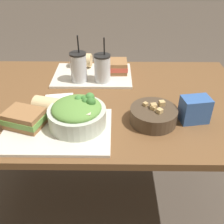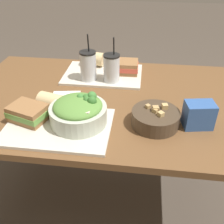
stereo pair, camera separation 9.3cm
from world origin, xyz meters
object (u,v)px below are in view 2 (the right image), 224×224
(salad_bowl, at_px, (79,111))
(napkin_folded, at_px, (66,96))
(sandwich_near, at_px, (28,113))
(soup_bowl, at_px, (155,118))
(chip_bag, at_px, (199,115))
(baguette_far, at_px, (94,59))
(sandwich_far, at_px, (125,67))
(drink_cup_red, at_px, (113,69))
(drink_cup_dark, at_px, (88,67))
(baguette_near, at_px, (55,103))

(salad_bowl, bearing_deg, napkin_folded, 118.58)
(sandwich_near, bearing_deg, soup_bowl, 23.10)
(chip_bag, bearing_deg, baguette_far, 125.04)
(sandwich_near, distance_m, chip_bag, 0.67)
(baguette_far, bearing_deg, sandwich_far, -104.46)
(sandwich_far, distance_m, drink_cup_red, 0.12)
(salad_bowl, distance_m, sandwich_far, 0.50)
(drink_cup_dark, bearing_deg, sandwich_far, 30.65)
(soup_bowl, distance_m, drink_cup_dark, 0.48)
(salad_bowl, bearing_deg, sandwich_near, -177.51)
(drink_cup_dark, bearing_deg, napkin_folded, -114.88)
(sandwich_near, bearing_deg, baguette_near, 58.76)
(baguette_far, bearing_deg, sandwich_near, 170.89)
(soup_bowl, distance_m, drink_cup_red, 0.40)
(salad_bowl, height_order, sandwich_far, salad_bowl)
(salad_bowl, relative_size, sandwich_near, 1.30)
(baguette_far, bearing_deg, soup_bowl, -139.74)
(baguette_near, height_order, drink_cup_red, drink_cup_red)
(chip_bag, bearing_deg, napkin_folded, 154.50)
(sandwich_near, height_order, baguette_far, baguette_far)
(sandwich_near, bearing_deg, chip_bag, 22.90)
(soup_bowl, bearing_deg, baguette_near, 175.79)
(salad_bowl, distance_m, drink_cup_red, 0.38)
(drink_cup_red, bearing_deg, sandwich_far, 61.97)
(baguette_near, xyz_separation_m, drink_cup_dark, (0.08, 0.31, 0.03))
(baguette_far, xyz_separation_m, drink_cup_dark, (0.00, -0.18, 0.03))
(drink_cup_dark, distance_m, chip_bag, 0.60)
(salad_bowl, xyz_separation_m, baguette_far, (-0.04, 0.55, -0.01))
(napkin_folded, bearing_deg, sandwich_near, -112.20)
(sandwich_far, distance_m, napkin_folded, 0.37)
(soup_bowl, height_order, chip_bag, chip_bag)
(sandwich_far, xyz_separation_m, baguette_far, (-0.18, 0.07, 0.01))
(drink_cup_red, bearing_deg, baguette_far, 125.25)
(soup_bowl, distance_m, baguette_far, 0.62)
(chip_bag, distance_m, napkin_folded, 0.60)
(sandwich_near, distance_m, baguette_far, 0.58)
(chip_bag, bearing_deg, sandwich_far, 116.62)
(sandwich_far, distance_m, drink_cup_dark, 0.21)
(baguette_near, bearing_deg, napkin_folded, 14.25)
(baguette_near, bearing_deg, drink_cup_dark, 0.66)
(salad_bowl, height_order, drink_cup_dark, drink_cup_dark)
(drink_cup_dark, height_order, napkin_folded, drink_cup_dark)
(soup_bowl, xyz_separation_m, drink_cup_red, (-0.21, 0.34, 0.04))
(sandwich_near, relative_size, drink_cup_red, 0.76)
(baguette_far, bearing_deg, drink_cup_red, -137.72)
(soup_bowl, distance_m, baguette_near, 0.41)
(soup_bowl, xyz_separation_m, drink_cup_dark, (-0.33, 0.34, 0.05))
(sandwich_near, relative_size, napkin_folded, 1.20)
(sandwich_near, xyz_separation_m, baguette_near, (0.09, 0.08, 0.01))
(sandwich_far, xyz_separation_m, napkin_folded, (-0.26, -0.27, -0.04))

